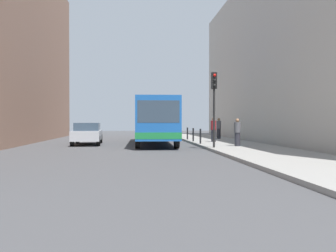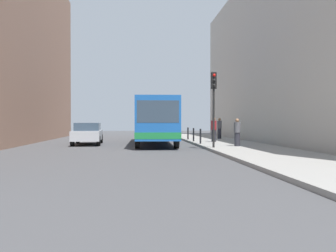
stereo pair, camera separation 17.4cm
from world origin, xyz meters
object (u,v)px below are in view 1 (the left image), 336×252
Objects in this scene: bus at (155,119)px; bollard_near at (200,136)px; traffic_light at (214,95)px; bollard_mid at (193,135)px; car_beside_bus at (87,133)px; pedestrian_near_signal at (237,132)px; pedestrian_far_sidewalk at (219,128)px; pedestrian_mid_sidewalk at (214,130)px; bollard_far at (187,133)px.

bollard_near is (2.79, -2.15, -1.10)m from bus.
bollard_mid is (-0.10, 6.03, -2.38)m from traffic_light.
car_beside_bus reaches higher than bollard_near.
bus is at bearing 149.38° from pedestrian_near_signal.
bus is at bearing -158.83° from pedestrian_far_sidewalk.
bollard_mid is at bearing -103.17° from pedestrian_mid_sidewalk.
traffic_light reaches higher than pedestrian_mid_sidewalk.
pedestrian_mid_sidewalk is (4.10, -0.24, -0.72)m from bus.
bollard_mid is 1.56m from pedestrian_mid_sidewalk.
pedestrian_far_sidewalk reaches higher than bollard_far.
pedestrian_near_signal reaches higher than bollard_near.
bollard_mid is 5.42m from pedestrian_near_signal.
pedestrian_far_sidewalk is at bearing -159.90° from car_beside_bus.
car_beside_bus is 4.71× the size of bollard_mid.
bollard_far is at bearing 90.00° from bollard_mid.
bus reaches higher than pedestrian_mid_sidewalk.
bollard_mid is at bearing 90.00° from bollard_near.
traffic_light reaches higher than bollard_near.
pedestrian_far_sidewalk is at bearing 66.18° from bollard_near.
bollard_near is at bearing -129.35° from pedestrian_far_sidewalk.
bus reaches higher than bollard_near.
car_beside_bus is 8.12m from bollard_far.
bus is 3.69m from bollard_near.
car_beside_bus is 7.43m from bollard_mid.
bus is at bearing -131.06° from bollard_far.
bollard_near is at bearing -90.00° from bollard_mid.
pedestrian_far_sidewalk is at bearing 74.47° from traffic_light.
bollard_mid is (2.79, 0.53, -1.10)m from bus.
traffic_light reaches higher than bollard_far.
bollard_mid is at bearing -167.68° from bus.
pedestrian_mid_sidewalk is at bearing -69.27° from bollard_far.
pedestrian_near_signal is (1.68, -2.46, 0.32)m from bollard_near.
bollard_near is at bearing 139.58° from pedestrian_near_signal.
traffic_light is at bearing 4.47° from pedestrian_mid_sidewalk.
car_beside_bus is 11.05m from pedestrian_far_sidewalk.
car_beside_bus is at bearing -73.49° from pedestrian_mid_sidewalk.
pedestrian_near_signal is (1.68, -7.82, 0.32)m from bollard_far.
bus is at bearing 117.74° from traffic_light.
bollard_far is (7.40, 3.32, -0.16)m from car_beside_bus.
pedestrian_mid_sidewalk is at bearing 110.17° from pedestrian_near_signal.
pedestrian_mid_sidewalk is at bearing 77.08° from traffic_light.
car_beside_bus is 1.09× the size of traffic_light.
bus is 11.67× the size of bollard_far.
traffic_light reaches higher than car_beside_bus.
bollard_near is 1.00× the size of bollard_mid.
traffic_light is at bearing 141.65° from car_beside_bus.
pedestrian_mid_sidewalk is (1.31, -0.77, 0.38)m from bollard_mid.
pedestrian_mid_sidewalk is (1.21, 5.26, -2.00)m from traffic_light.
bus is at bearing 178.72° from car_beside_bus.
bus is at bearing 142.40° from bollard_near.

